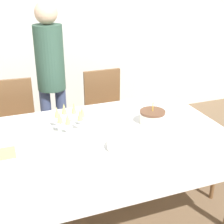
% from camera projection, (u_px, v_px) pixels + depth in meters
% --- Properties ---
extents(ground_plane, '(12.00, 12.00, 0.00)m').
position_uv_depth(ground_plane, '(89.00, 216.00, 2.61)').
color(ground_plane, brown).
extents(wall_back, '(8.00, 0.05, 2.70)m').
position_uv_depth(wall_back, '(40.00, 22.00, 3.68)').
color(wall_back, silver).
rests_on(wall_back, ground_plane).
extents(dining_table, '(2.13, 1.17, 0.75)m').
position_uv_depth(dining_table, '(86.00, 148.00, 2.35)').
color(dining_table, white).
rests_on(dining_table, ground_plane).
extents(dining_chair_far_left, '(0.45, 0.45, 0.94)m').
position_uv_depth(dining_chair_far_left, '(15.00, 125.00, 3.04)').
color(dining_chair_far_left, brown).
rests_on(dining_chair_far_left, ground_plane).
extents(dining_chair_far_right, '(0.42, 0.42, 0.94)m').
position_uv_depth(dining_chair_far_right, '(106.00, 112.00, 3.34)').
color(dining_chair_far_right, brown).
rests_on(dining_chair_far_right, ground_plane).
extents(birthday_cake, '(0.20, 0.20, 0.18)m').
position_uv_depth(birthday_cake, '(152.00, 117.00, 2.51)').
color(birthday_cake, silver).
rests_on(birthday_cake, dining_table).
extents(champagne_tray, '(0.31, 0.31, 0.18)m').
position_uv_depth(champagne_tray, '(70.00, 119.00, 2.39)').
color(champagne_tray, silver).
rests_on(champagne_tray, dining_table).
extents(plate_stack_main, '(0.23, 0.23, 0.05)m').
position_uv_depth(plate_stack_main, '(124.00, 145.00, 2.15)').
color(plate_stack_main, silver).
rests_on(plate_stack_main, dining_table).
extents(cake_knife, '(0.30, 0.05, 0.00)m').
position_uv_depth(cake_knife, '(160.00, 131.00, 2.39)').
color(cake_knife, silver).
rests_on(cake_knife, dining_table).
extents(fork_pile, '(0.18, 0.10, 0.02)m').
position_uv_depth(fork_pile, '(6.00, 167.00, 1.93)').
color(fork_pile, silver).
rests_on(fork_pile, dining_table).
extents(napkin_pile, '(0.15, 0.15, 0.01)m').
position_uv_depth(napkin_pile, '(4.00, 154.00, 2.08)').
color(napkin_pile, '#E0D166').
rests_on(napkin_pile, dining_table).
extents(person_standing, '(0.28, 0.28, 1.64)m').
position_uv_depth(person_standing, '(51.00, 70.00, 3.08)').
color(person_standing, '#3F4C72').
rests_on(person_standing, ground_plane).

